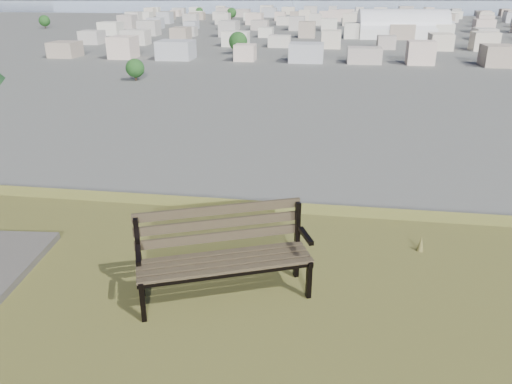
# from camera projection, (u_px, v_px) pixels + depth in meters

# --- Properties ---
(park_bench) EXTENTS (1.72, 1.11, 0.86)m
(park_bench) POSITION_uv_depth(u_px,v_px,m) (223.00, 249.00, 4.79)
(park_bench) COLOR #3C3323
(park_bench) RESTS_ON hilltop_mesa
(arena) EXTENTS (50.78, 24.85, 20.77)m
(arena) POSITION_uv_depth(u_px,v_px,m) (402.00, 29.00, 283.91)
(arena) COLOR silver
(arena) RESTS_ON ground
(city_blocks) EXTENTS (395.00, 361.00, 7.00)m
(city_blocks) POSITION_uv_depth(u_px,v_px,m) (333.00, 21.00, 371.74)
(city_blocks) COLOR beige
(city_blocks) RESTS_ON ground
(city_trees) EXTENTS (406.52, 387.20, 9.98)m
(city_trees) POSITION_uv_depth(u_px,v_px,m) (289.00, 26.00, 305.92)
(city_trees) COLOR #332419
(city_trees) RESTS_ON ground
(bay_water) EXTENTS (2400.00, 700.00, 0.12)m
(bay_water) POSITION_uv_depth(u_px,v_px,m) (335.00, 4.00, 834.94)
(bay_water) COLOR gray
(bay_water) RESTS_ON ground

